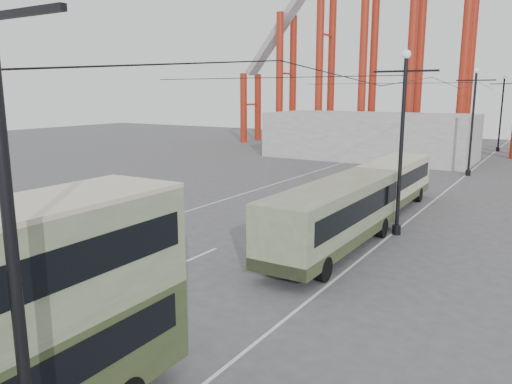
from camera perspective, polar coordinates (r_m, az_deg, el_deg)
The scene contains 9 objects.
ground at distance 16.19m, azimuth -26.37°, elevation -16.66°, with size 160.00×160.00×0.00m, color #49494C.
road_markings at distance 30.92m, azimuth 5.06°, elevation -2.33°, with size 12.52×120.00×0.01m.
lamp_post_mid at distance 26.27m, azimuth 16.27°, elevation 5.19°, with size 3.20×0.44×9.32m.
lamp_post_far at distance 47.78m, azimuth 23.48°, elevation 7.27°, with size 3.20×0.44×9.32m.
lamp_post_distant at distance 69.60m, azimuth 26.22°, elevation 8.03°, with size 3.20×0.44×9.32m.
fairground_shed at distance 57.48m, azimuth 12.83°, elevation 6.27°, with size 22.00×10.00×5.00m, color gray.
single_decker_green at distance 23.25m, azimuth 9.13°, elevation -2.48°, with size 2.65×11.25×3.18m.
single_decker_cream at distance 32.90m, azimuth 15.30°, elevation 1.15°, with size 2.51×9.71×3.01m.
pedestrian at distance 17.35m, azimuth -13.24°, elevation -10.47°, with size 0.68×0.44×1.86m, color black.
Camera 1 is at (12.54, -7.20, 7.28)m, focal length 35.00 mm.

